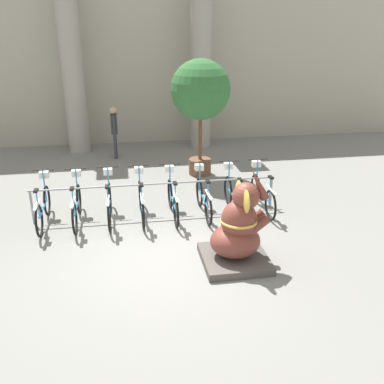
% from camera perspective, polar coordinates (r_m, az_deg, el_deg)
% --- Properties ---
extents(ground_plane, '(60.00, 60.00, 0.00)m').
position_cam_1_polar(ground_plane, '(8.13, -3.64, -8.65)').
color(ground_plane, slate).
extents(building_facade, '(20.00, 0.20, 6.00)m').
position_cam_1_polar(building_facade, '(15.65, -7.41, 17.41)').
color(building_facade, '#A39E8E').
rests_on(building_facade, ground_plane).
extents(column_left, '(0.88, 0.88, 5.16)m').
position_cam_1_polar(column_left, '(14.75, -15.59, 15.11)').
color(column_left, gray).
rests_on(column_left, ground_plane).
extents(column_right, '(0.88, 0.88, 5.16)m').
position_cam_1_polar(column_right, '(14.93, 1.20, 15.93)').
color(column_right, gray).
rests_on(column_right, ground_plane).
extents(bike_rack, '(5.52, 0.05, 0.77)m').
position_cam_1_polar(bike_rack, '(9.62, -4.79, 0.47)').
color(bike_rack, gray).
rests_on(bike_rack, ground_plane).
extents(bicycle_0, '(0.48, 1.77, 1.10)m').
position_cam_1_polar(bicycle_0, '(9.75, -19.24, -1.82)').
color(bicycle_0, black).
rests_on(bicycle_0, ground_plane).
extents(bicycle_1, '(0.48, 1.77, 1.10)m').
position_cam_1_polar(bicycle_1, '(9.64, -15.15, -1.60)').
color(bicycle_1, black).
rests_on(bicycle_1, ground_plane).
extents(bicycle_2, '(0.48, 1.77, 1.10)m').
position_cam_1_polar(bicycle_2, '(9.58, -10.98, -1.38)').
color(bicycle_2, black).
rests_on(bicycle_2, ground_plane).
extents(bicycle_3, '(0.48, 1.77, 1.10)m').
position_cam_1_polar(bicycle_3, '(9.58, -6.78, -1.12)').
color(bicycle_3, black).
rests_on(bicycle_3, ground_plane).
extents(bicycle_4, '(0.48, 1.77, 1.10)m').
position_cam_1_polar(bicycle_4, '(9.61, -2.59, -0.92)').
color(bicycle_4, black).
rests_on(bicycle_4, ground_plane).
extents(bicycle_5, '(0.48, 1.77, 1.10)m').
position_cam_1_polar(bicycle_5, '(9.70, 1.53, -0.67)').
color(bicycle_5, black).
rests_on(bicycle_5, ground_plane).
extents(bicycle_6, '(0.48, 1.77, 1.10)m').
position_cam_1_polar(bicycle_6, '(9.85, 5.55, -0.42)').
color(bicycle_6, black).
rests_on(bicycle_6, ground_plane).
extents(bicycle_7, '(0.48, 1.77, 1.10)m').
position_cam_1_polar(bicycle_7, '(10.08, 9.37, -0.10)').
color(bicycle_7, black).
rests_on(bicycle_7, ground_plane).
extents(elephant_statue, '(1.18, 1.18, 1.81)m').
position_cam_1_polar(elephant_statue, '(7.72, 6.16, -5.34)').
color(elephant_statue, '#4C4742').
rests_on(elephant_statue, ground_plane).
extents(person_pedestrian, '(0.22, 0.47, 1.66)m').
position_cam_1_polar(person_pedestrian, '(13.99, -10.33, 8.42)').
color(person_pedestrian, '#383342').
rests_on(person_pedestrian, ground_plane).
extents(potted_tree, '(1.64, 1.64, 3.24)m').
position_cam_1_polar(potted_tree, '(11.93, 1.14, 13.07)').
color(potted_tree, brown).
rests_on(potted_tree, ground_plane).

